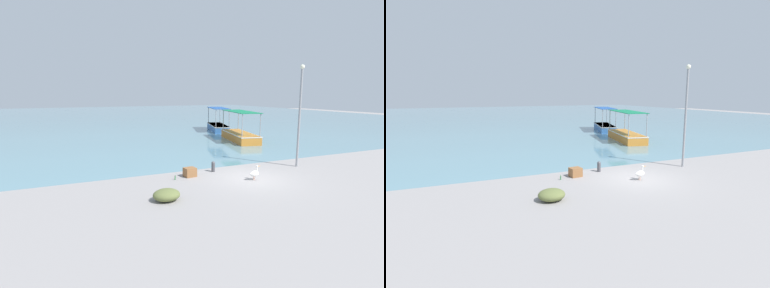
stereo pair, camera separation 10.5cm
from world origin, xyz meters
TOP-DOWN VIEW (x-y plane):
  - ground at (0.00, 0.00)m, footprint 120.00×120.00m
  - harbor_water at (0.00, 48.00)m, footprint 110.00×90.00m
  - fishing_boat_far_right at (6.79, 11.73)m, footprint 3.45×6.80m
  - fishing_boat_near_right at (8.62, 19.56)m, footprint 3.69×6.47m
  - pelican at (0.03, -0.27)m, footprint 0.81×0.34m
  - lamp_post at (4.33, 1.19)m, footprint 0.28×0.28m
  - mooring_bollard at (-1.20, 2.20)m, footprint 0.23×0.23m
  - net_pile at (-5.38, -1.36)m, footprint 1.22×1.03m
  - cargo_crate at (-2.91, 1.78)m, footprint 0.69×0.61m
  - glass_bottle at (-3.90, 1.50)m, footprint 0.07×0.07m

SIDE VIEW (x-z plane):
  - ground at x=0.00m, z-range 0.00..0.00m
  - harbor_water at x=0.00m, z-range 0.00..0.00m
  - glass_bottle at x=-3.90m, z-range -0.03..0.24m
  - cargo_crate at x=-2.91m, z-range 0.00..0.51m
  - net_pile at x=-5.38m, z-range 0.00..0.53m
  - mooring_bollard at x=-1.20m, z-range 0.02..0.66m
  - pelican at x=0.03m, z-range -0.02..0.78m
  - fishing_boat_near_right at x=8.62m, z-range -0.87..1.99m
  - fishing_boat_far_right at x=6.79m, z-range -0.88..2.02m
  - lamp_post at x=4.33m, z-range 0.36..6.75m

